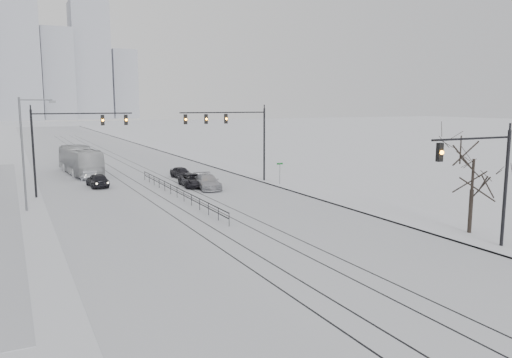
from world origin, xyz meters
name	(u,v)px	position (x,y,z in m)	size (l,w,h in m)	color
ground	(417,330)	(0.00, 0.00, 0.00)	(500.00, 500.00, 0.00)	silver
road	(114,163)	(0.00, 60.00, 0.01)	(22.00, 260.00, 0.02)	silver
sidewalk_east	(202,158)	(13.50, 60.00, 0.08)	(5.00, 260.00, 0.16)	silver
curb	(187,159)	(11.05, 60.00, 0.06)	(0.10, 260.00, 0.12)	gray
tram_rails	(149,182)	(0.00, 40.00, 0.02)	(5.30, 180.00, 0.01)	black
skyline	(43,61)	(5.02, 273.63, 30.65)	(96.00, 48.00, 72.00)	#999DA8
traffic_mast_near	(487,174)	(10.79, 6.00, 4.56)	(6.10, 0.37, 7.00)	black
traffic_mast_ne	(236,130)	(8.15, 34.99, 5.76)	(9.60, 0.37, 8.00)	black
traffic_mast_nw	(67,136)	(-8.52, 36.00, 5.57)	(9.10, 0.37, 8.00)	black
street_light_west	(26,146)	(-12.20, 30.00, 5.21)	(2.73, 0.25, 9.00)	#595B60
bare_tree	(473,167)	(13.20, 9.00, 4.49)	(4.40, 4.40, 6.10)	black
median_fence	(177,192)	(0.00, 30.00, 0.53)	(0.06, 24.00, 1.00)	black
street_sign	(280,170)	(11.80, 32.00, 1.61)	(0.70, 0.06, 2.40)	#595B60
sedan_sb_inner	(98,180)	(-5.53, 39.31, 0.73)	(1.71, 4.26, 1.45)	black
sedan_sb_outer	(85,173)	(-5.94, 45.89, 0.74)	(1.56, 4.47, 1.47)	#B6B9BE
sedan_nb_front	(193,180)	(3.33, 35.26, 0.66)	(2.18, 4.74, 1.32)	black
sedan_nb_right	(207,182)	(4.16, 33.21, 0.73)	(2.05, 5.05, 1.46)	#A6A7AD
sedan_nb_far	(181,173)	(4.08, 41.36, 0.66)	(1.56, 3.88, 1.32)	black
box_truck	(80,161)	(-5.86, 50.04, 1.68)	(2.82, 12.04, 3.35)	#B6B8BA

